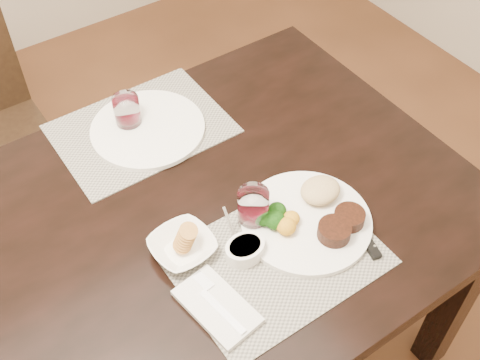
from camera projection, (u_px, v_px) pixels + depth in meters
dining_table at (85, 295)px, 1.41m from camera, size 2.00×1.00×0.75m
placemat_near at (277, 259)px, 1.38m from camera, size 0.46×0.34×0.00m
placemat_far at (141, 129)px, 1.67m from camera, size 0.46×0.34×0.00m
dinner_plate at (312, 216)px, 1.44m from camera, size 0.31×0.31×0.06m
napkin_fork at (217, 306)px, 1.29m from camera, size 0.13×0.20×0.02m
steak_knife at (357, 232)px, 1.42m from camera, size 0.06×0.26×0.01m
cracker_bowl at (182, 246)px, 1.38m from camera, size 0.15×0.15×0.06m
sauce_ramekin at (245, 249)px, 1.37m from camera, size 0.10×0.14×0.08m
wine_glass_near at (253, 209)px, 1.42m from camera, size 0.07×0.07×0.10m
far_plate at (148, 129)px, 1.66m from camera, size 0.31×0.31×0.01m
wine_glass_far at (128, 113)px, 1.64m from camera, size 0.07×0.07×0.10m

